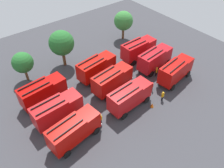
# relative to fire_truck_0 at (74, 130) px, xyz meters

# --- Properties ---
(ground_plane) EXTENTS (56.72, 56.72, 0.00)m
(ground_plane) POSITION_rel_fire_truck_0_xyz_m (9.72, 4.57, -2.15)
(ground_plane) COLOR #38383D
(fire_truck_0) EXTENTS (7.46, 3.50, 3.88)m
(fire_truck_0) POSITION_rel_fire_truck_0_xyz_m (0.00, 0.00, 0.00)
(fire_truck_0) COLOR #BB0A05
(fire_truck_0) RESTS_ON ground
(fire_truck_1) EXTENTS (7.34, 3.14, 3.88)m
(fire_truck_1) POSITION_rel_fire_truck_0_xyz_m (9.59, 0.18, 0.00)
(fire_truck_1) COLOR #B71113
(fire_truck_1) RESTS_ON ground
(fire_truck_2) EXTENTS (7.47, 3.55, 3.88)m
(fire_truck_2) POSITION_rel_fire_truck_0_xyz_m (19.72, 0.05, 0.00)
(fire_truck_2) COLOR #AE0B07
(fire_truck_2) RESTS_ON ground
(fire_truck_3) EXTENTS (7.31, 3.04, 3.88)m
(fire_truck_3) POSITION_rel_fire_truck_0_xyz_m (-0.04, 4.41, 0.00)
(fire_truck_3) COLOR red
(fire_truck_3) RESTS_ON ground
(fire_truck_4) EXTENTS (7.44, 3.44, 3.88)m
(fire_truck_4) POSITION_rel_fire_truck_0_xyz_m (9.90, 4.75, 0.00)
(fire_truck_4) COLOR #AB0C07
(fire_truck_4) RESTS_ON ground
(fire_truck_5) EXTENTS (7.42, 3.39, 3.88)m
(fire_truck_5) POSITION_rel_fire_truck_0_xyz_m (19.48, 4.61, 0.00)
(fire_truck_5) COLOR #B00F16
(fire_truck_5) RESTS_ON ground
(fire_truck_6) EXTENTS (7.38, 3.25, 3.88)m
(fire_truck_6) POSITION_rel_fire_truck_0_xyz_m (-0.03, 9.01, 0.00)
(fire_truck_6) COLOR #A90603
(fire_truck_6) RESTS_ON ground
(fire_truck_7) EXTENTS (7.45, 3.48, 3.88)m
(fire_truck_7) POSITION_rel_fire_truck_0_xyz_m (9.81, 8.98, 0.00)
(fire_truck_7) COLOR #AF0903
(fire_truck_7) RESTS_ON ground
(fire_truck_8) EXTENTS (7.25, 2.88, 3.88)m
(fire_truck_8) POSITION_rel_fire_truck_0_xyz_m (19.34, 8.75, 0.00)
(fire_truck_8) COLOR #B60D10
(fire_truck_8) RESTS_ON ground
(firefighter_0) EXTENTS (0.35, 0.47, 1.79)m
(firefighter_0) POSITION_rel_fire_truck_0_xyz_m (4.25, 0.19, -1.14)
(firefighter_0) COLOR black
(firefighter_0) RESTS_ON ground
(firefighter_1) EXTENTS (0.40, 0.48, 1.64)m
(firefighter_1) POSITION_rel_fire_truck_0_xyz_m (14.86, 0.61, -1.24)
(firefighter_1) COLOR black
(firefighter_1) RESTS_ON ground
(firefighter_2) EXTENTS (0.44, 0.48, 1.79)m
(firefighter_2) POSITION_rel_fire_truck_0_xyz_m (18.16, 2.75, -1.14)
(firefighter_2) COLOR black
(firefighter_2) RESTS_ON ground
(firefighter_3) EXTENTS (0.44, 0.28, 1.71)m
(firefighter_3) POSITION_rel_fire_truck_0_xyz_m (14.48, -2.06, -1.20)
(firefighter_3) COLOR black
(firefighter_3) RESTS_ON ground
(tree_0) EXTENTS (3.49, 3.49, 5.40)m
(tree_0) POSITION_rel_fire_truck_0_xyz_m (-0.09, 15.72, 1.48)
(tree_0) COLOR brown
(tree_0) RESTS_ON ground
(tree_1) EXTENTS (4.46, 4.46, 6.91)m
(tree_1) POSITION_rel_fire_truck_0_xyz_m (7.15, 15.63, 2.49)
(tree_1) COLOR brown
(tree_1) RESTS_ON ground
(tree_2) EXTENTS (3.98, 3.98, 6.17)m
(tree_2) POSITION_rel_fire_truck_0_xyz_m (21.93, 16.27, 1.99)
(tree_2) COLOR brown
(tree_2) RESTS_ON ground
(traffic_cone_0) EXTENTS (0.47, 0.47, 0.67)m
(traffic_cone_0) POSITION_rel_fire_truck_0_xyz_m (16.96, 10.55, -1.82)
(traffic_cone_0) COLOR #F2600C
(traffic_cone_0) RESTS_ON ground
(traffic_cone_1) EXTENTS (0.50, 0.50, 0.71)m
(traffic_cone_1) POSITION_rel_fire_truck_0_xyz_m (12.26, -2.10, -1.80)
(traffic_cone_1) COLOR #F2600C
(traffic_cone_1) RESTS_ON ground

